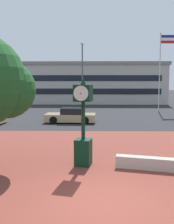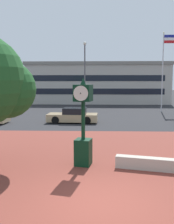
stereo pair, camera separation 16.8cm
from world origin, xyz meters
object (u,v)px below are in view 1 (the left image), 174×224
(car_street_far, at_px, (71,116))
(civic_building, at_px, (95,83))
(flagpole_primary, at_px, (162,65))
(street_lamp_post, at_px, (82,71))
(street_clock, at_px, (83,126))

(car_street_far, height_order, civic_building, civic_building)
(flagpole_primary, bearing_deg, civic_building, 115.25)
(car_street_far, bearing_deg, street_lamp_post, -4.24)
(street_clock, xyz_separation_m, flagpole_primary, (8.44, 19.82, 3.76))
(car_street_far, relative_size, flagpole_primary, 0.48)
(car_street_far, relative_size, civic_building, 0.19)
(street_clock, bearing_deg, flagpole_primary, 79.79)
(car_street_far, bearing_deg, flagpole_primary, -47.14)
(street_lamp_post, bearing_deg, car_street_far, -96.88)
(street_clock, distance_m, car_street_far, 11.60)
(civic_building, bearing_deg, car_street_far, -95.24)
(street_clock, height_order, street_lamp_post, street_lamp_post)
(car_street_far, xyz_separation_m, civic_building, (2.25, 24.56, 2.72))
(civic_building, bearing_deg, street_lamp_post, -94.69)
(flagpole_primary, xyz_separation_m, civic_building, (-7.64, 16.20, -2.15))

